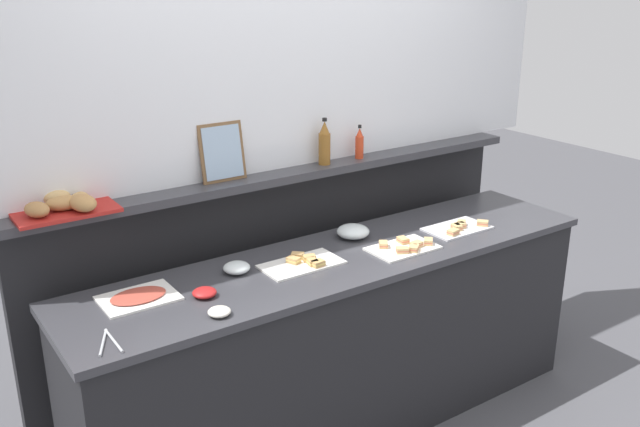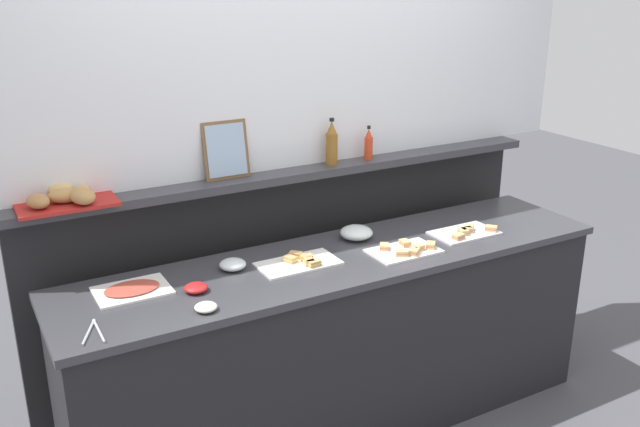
# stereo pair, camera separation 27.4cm
# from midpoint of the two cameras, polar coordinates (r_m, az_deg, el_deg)

# --- Properties ---
(ground_plane) EXTENTS (12.00, 12.00, 0.00)m
(ground_plane) POSITION_cam_midpoint_polar(r_m,az_deg,el_deg) (4.07, -5.32, -12.74)
(ground_plane) COLOR #4C4C51
(buffet_counter) EXTENTS (2.63, 0.61, 0.92)m
(buffet_counter) POSITION_cam_midpoint_polar(r_m,az_deg,el_deg) (3.39, -0.48, -10.64)
(buffet_counter) COLOR black
(buffet_counter) RESTS_ON ground_plane
(back_ledge_unit) EXTENTS (2.76, 0.22, 1.23)m
(back_ledge_unit) POSITION_cam_midpoint_polar(r_m,az_deg,el_deg) (3.67, -4.71, -4.97)
(back_ledge_unit) COLOR black
(back_ledge_unit) RESTS_ON ground_plane
(upper_wall_panel) EXTENTS (3.36, 0.08, 1.37)m
(upper_wall_panel) POSITION_cam_midpoint_polar(r_m,az_deg,el_deg) (3.37, -5.53, 15.20)
(upper_wall_panel) COLOR white
(upper_wall_panel) RESTS_ON back_ledge_unit
(sandwich_platter_front) EXTENTS (0.33, 0.20, 0.04)m
(sandwich_platter_front) POSITION_cam_midpoint_polar(r_m,az_deg,el_deg) (3.53, 9.19, -1.20)
(sandwich_platter_front) COLOR silver
(sandwich_platter_front) RESTS_ON buffet_counter
(sandwich_platter_side) EXTENTS (0.32, 0.20, 0.04)m
(sandwich_platter_side) POSITION_cam_midpoint_polar(r_m,az_deg,el_deg) (3.26, 4.59, -2.81)
(sandwich_platter_side) COLOR white
(sandwich_platter_side) RESTS_ON buffet_counter
(sandwich_platter_rear) EXTENTS (0.36, 0.20, 0.04)m
(sandwich_platter_rear) POSITION_cam_midpoint_polar(r_m,az_deg,el_deg) (3.08, -3.98, -4.13)
(sandwich_platter_rear) COLOR white
(sandwich_platter_rear) RESTS_ON buffet_counter
(cold_cuts_platter) EXTENTS (0.30, 0.22, 0.02)m
(cold_cuts_platter) POSITION_cam_midpoint_polar(r_m,az_deg,el_deg) (2.90, -17.38, -6.64)
(cold_cuts_platter) COLOR white
(cold_cuts_platter) RESTS_ON buffet_counter
(glass_bowl_large) EXTENTS (0.12, 0.12, 0.05)m
(glass_bowl_large) POSITION_cam_midpoint_polar(r_m,az_deg,el_deg) (3.04, -9.46, -4.50)
(glass_bowl_large) COLOR silver
(glass_bowl_large) RESTS_ON buffet_counter
(glass_bowl_medium) EXTENTS (0.16, 0.16, 0.06)m
(glass_bowl_medium) POSITION_cam_midpoint_polar(r_m,az_deg,el_deg) (3.38, 0.42, -1.57)
(glass_bowl_medium) COLOR silver
(glass_bowl_medium) RESTS_ON buffet_counter
(condiment_bowl_dark) EXTENTS (0.09, 0.09, 0.03)m
(condiment_bowl_dark) POSITION_cam_midpoint_polar(r_m,az_deg,el_deg) (2.70, -11.22, -7.99)
(condiment_bowl_dark) COLOR silver
(condiment_bowl_dark) RESTS_ON buffet_counter
(condiment_bowl_red) EXTENTS (0.10, 0.10, 0.03)m
(condiment_bowl_red) POSITION_cam_midpoint_polar(r_m,az_deg,el_deg) (2.85, -12.24, -6.44)
(condiment_bowl_red) COLOR red
(condiment_bowl_red) RESTS_ON buffet_counter
(serving_tongs) EXTENTS (0.09, 0.19, 0.01)m
(serving_tongs) POSITION_cam_midpoint_polar(r_m,az_deg,el_deg) (2.63, -19.96, -9.90)
(serving_tongs) COLOR #B7BABF
(serving_tongs) RESTS_ON buffet_counter
(vinegar_bottle_amber) EXTENTS (0.06, 0.06, 0.24)m
(vinegar_bottle_amber) POSITION_cam_midpoint_polar(r_m,az_deg,el_deg) (3.47, -1.90, 5.72)
(vinegar_bottle_amber) COLOR #8E5B23
(vinegar_bottle_amber) RESTS_ON back_ledge_unit
(hot_sauce_bottle) EXTENTS (0.04, 0.04, 0.18)m
(hot_sauce_bottle) POSITION_cam_midpoint_polar(r_m,az_deg,el_deg) (3.59, 1.08, 5.73)
(hot_sauce_bottle) COLOR red
(hot_sauce_bottle) RESTS_ON back_ledge_unit
(bread_basket) EXTENTS (0.40, 0.28, 0.08)m
(bread_basket) POSITION_cam_midpoint_polar(r_m,az_deg,el_deg) (3.01, -22.71, 0.62)
(bread_basket) COLOR #B2231E
(bread_basket) RESTS_ON back_ledge_unit
(framed_picture) EXTENTS (0.22, 0.06, 0.27)m
(framed_picture) POSITION_cam_midpoint_polar(r_m,az_deg,el_deg) (3.24, -10.48, 4.95)
(framed_picture) COLOR brown
(framed_picture) RESTS_ON back_ledge_unit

